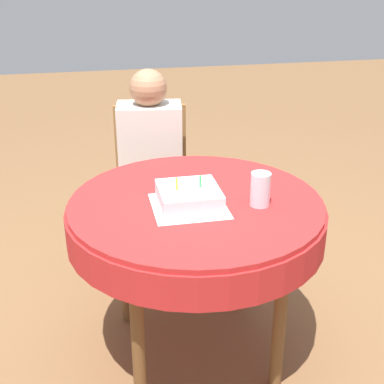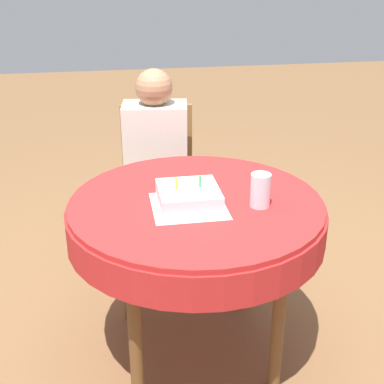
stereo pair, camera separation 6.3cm
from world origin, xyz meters
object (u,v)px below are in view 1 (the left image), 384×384
chair (152,179)px  birthday_cake (189,197)px  drinking_glass (260,189)px  person (150,154)px

chair → birthday_cake: bearing=-80.7°
birthday_cake → drinking_glass: (0.26, -0.04, 0.03)m
person → drinking_glass: bearing=-63.0°
birthday_cake → drinking_glass: bearing=-8.8°
person → drinking_glass: 0.92m
chair → drinking_glass: (0.29, -0.95, 0.33)m
person → birthday_cake: person is taller
chair → drinking_glass: drinking_glass is taller
person → chair: bearing=90.0°
drinking_glass → birthday_cake: bearing=171.2°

